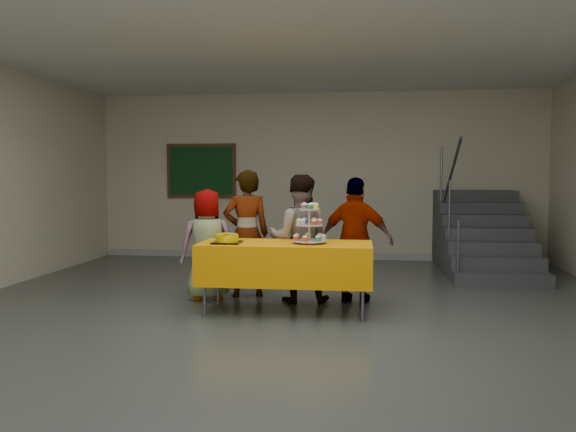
% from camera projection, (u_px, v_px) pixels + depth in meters
% --- Properties ---
extents(room_shell, '(10.00, 10.04, 3.02)m').
position_uv_depth(room_shell, '(278.00, 107.00, 5.16)').
color(room_shell, '#4C514C').
rests_on(room_shell, ground).
extents(bake_table, '(1.88, 0.78, 0.77)m').
position_uv_depth(bake_table, '(286.00, 262.00, 6.16)').
color(bake_table, '#595960').
rests_on(bake_table, ground).
extents(cupcake_stand, '(0.38, 0.38, 0.44)m').
position_uv_depth(cupcake_stand, '(309.00, 227.00, 6.07)').
color(cupcake_stand, silver).
rests_on(cupcake_stand, bake_table).
extents(bear_cake, '(0.32, 0.36, 0.12)m').
position_uv_depth(bear_cake, '(227.00, 238.00, 6.10)').
color(bear_cake, black).
rests_on(bear_cake, bake_table).
extents(schoolchild_a, '(0.76, 0.62, 1.35)m').
position_uv_depth(schoolchild_a, '(207.00, 244.00, 6.80)').
color(schoolchild_a, slate).
rests_on(schoolchild_a, ground).
extents(schoolchild_b, '(0.67, 0.54, 1.58)m').
position_uv_depth(schoolchild_b, '(246.00, 234.00, 6.95)').
color(schoolchild_b, slate).
rests_on(schoolchild_b, ground).
extents(schoolchild_c, '(0.78, 0.62, 1.52)m').
position_uv_depth(schoolchild_c, '(299.00, 238.00, 6.66)').
color(schoolchild_c, slate).
rests_on(schoolchild_c, ground).
extents(schoolchild_d, '(0.93, 0.55, 1.49)m').
position_uv_depth(schoolchild_d, '(356.00, 240.00, 6.59)').
color(schoolchild_d, slate).
rests_on(schoolchild_d, ground).
extents(staircase, '(1.30, 2.40, 2.04)m').
position_uv_depth(staircase, '(481.00, 239.00, 9.00)').
color(staircase, '#424447').
rests_on(staircase, ground).
extents(noticeboard, '(1.30, 0.05, 1.00)m').
position_uv_depth(noticeboard, '(201.00, 171.00, 10.36)').
color(noticeboard, '#472B16').
rests_on(noticeboard, ground).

